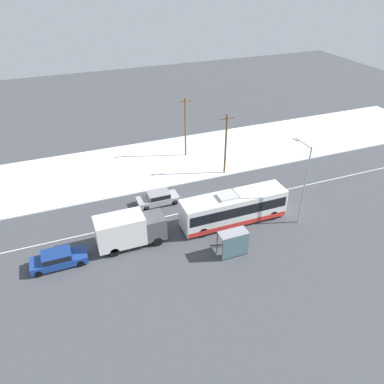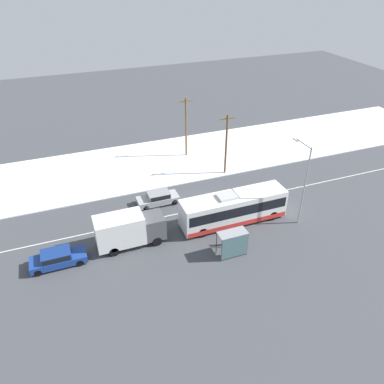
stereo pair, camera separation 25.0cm
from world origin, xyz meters
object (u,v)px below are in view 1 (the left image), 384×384
at_px(city_bus, 234,208).
at_px(parked_car_near_truck, 58,258).
at_px(pedestrian_at_stop, 231,236).
at_px(streetlamp, 303,175).
at_px(utility_pole_roadside, 226,144).
at_px(sedan_car, 158,198).
at_px(bus_shelter, 234,241).
at_px(box_truck, 129,229).
at_px(utility_pole_snowlot, 185,126).

xyz_separation_m(city_bus, parked_car_near_truck, (-16.73, -0.26, -0.84)).
bearing_deg(pedestrian_at_stop, streetlamp, 8.63).
distance_m(pedestrian_at_stop, utility_pole_roadside, 13.79).
bearing_deg(pedestrian_at_stop, utility_pole_roadside, 67.11).
bearing_deg(streetlamp, city_bus, 161.91).
distance_m(sedan_car, pedestrian_at_stop, 9.85).
distance_m(parked_car_near_truck, bus_shelter, 15.17).
bearing_deg(pedestrian_at_stop, sedan_car, 115.54).
bearing_deg(sedan_car, box_truck, 51.77).
relative_size(box_truck, utility_pole_roadside, 0.82).
relative_size(streetlamp, utility_pole_roadside, 1.09).
height_order(pedestrian_at_stop, bus_shelter, bus_shelter).
height_order(streetlamp, utility_pole_roadside, streetlamp).
bearing_deg(sedan_car, utility_pole_roadside, -159.68).
bearing_deg(box_truck, sedan_car, 51.77).
relative_size(box_truck, bus_shelter, 2.42).
bearing_deg(utility_pole_snowlot, utility_pole_roadside, -65.79).
height_order(box_truck, streetlamp, streetlamp).
height_order(city_bus, streetlamp, streetlamp).
xyz_separation_m(city_bus, bus_shelter, (-2.21, -4.56, 0.05)).
bearing_deg(city_bus, bus_shelter, -115.84).
distance_m(box_truck, streetlamp, 16.92).
distance_m(utility_pole_roadside, utility_pole_snowlot, 6.75).
bearing_deg(parked_car_near_truck, pedestrian_at_stop, -11.00).
distance_m(city_bus, streetlamp, 7.27).
height_order(box_truck, utility_pole_snowlot, utility_pole_snowlot).
distance_m(pedestrian_at_stop, bus_shelter, 1.61).
distance_m(city_bus, pedestrian_at_stop, 3.70).
distance_m(parked_car_near_truck, pedestrian_at_stop, 15.22).
distance_m(streetlamp, utility_pole_snowlot, 18.21).
relative_size(city_bus, pedestrian_at_stop, 6.66).
height_order(parked_car_near_truck, utility_pole_snowlot, utility_pole_snowlot).
bearing_deg(sedan_car, city_bus, 136.55).
height_order(sedan_car, parked_car_near_truck, same).
height_order(parked_car_near_truck, bus_shelter, bus_shelter).
distance_m(parked_car_near_truck, utility_pole_roadside, 22.52).
bearing_deg(pedestrian_at_stop, bus_shelter, -106.34).
relative_size(city_bus, parked_car_near_truck, 2.26).
distance_m(sedan_car, utility_pole_roadside, 10.60).
distance_m(parked_car_near_truck, streetlamp, 23.25).
bearing_deg(box_truck, streetlamp, -7.55).
bearing_deg(pedestrian_at_stop, city_bus, 60.38).
xyz_separation_m(utility_pole_roadside, utility_pole_snowlot, (-2.77, 6.16, 0.19)).
xyz_separation_m(sedan_car, utility_pole_roadside, (9.48, 3.51, 3.19)).
bearing_deg(utility_pole_snowlot, city_bus, -92.49).
bearing_deg(streetlamp, parked_car_near_truck, 175.70).
relative_size(utility_pole_roadside, utility_pole_snowlot, 0.95).
relative_size(box_truck, parked_car_near_truck, 1.33).
relative_size(box_truck, utility_pole_snowlot, 0.78).
xyz_separation_m(city_bus, sedan_car, (-6.05, 5.73, -0.84)).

